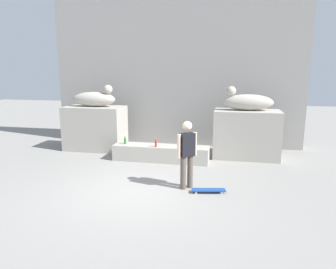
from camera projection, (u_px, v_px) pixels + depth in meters
The scene contains 11 objects.
ground_plane at pixel (137, 191), 7.40m from camera, with size 40.00×40.00×0.00m, color gray.
facade_wall at pixel (176, 71), 11.77m from camera, with size 9.50×0.60×5.66m, color gray.
pedestal_left at pixel (95, 128), 11.18m from camera, with size 2.11×1.13×1.57m, color #A39E93.
pedestal_right at pixel (246, 134), 10.12m from camera, with size 2.11×1.13×1.57m, color #A39E93.
statue_reclining_left at pixel (95, 99), 10.95m from camera, with size 1.61×0.58×0.78m.
statue_reclining_right at pixel (247, 102), 9.90m from camera, with size 1.62×0.62×0.78m.
ledge_block at pixel (161, 153), 9.82m from camera, with size 3.05×0.65×0.50m, color #A39E93.
skater at pixel (187, 152), 7.40m from camera, with size 0.43×0.39×1.67m.
skateboard at pixel (208, 190), 7.28m from camera, with size 0.82×0.35×0.08m.
bottle_red at pixel (156, 143), 9.58m from camera, with size 0.07×0.07×0.27m.
bottle_green at pixel (125, 141), 9.97m from camera, with size 0.07×0.07×0.26m.
Camera 1 is at (2.15, -6.66, 2.85)m, focal length 32.87 mm.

